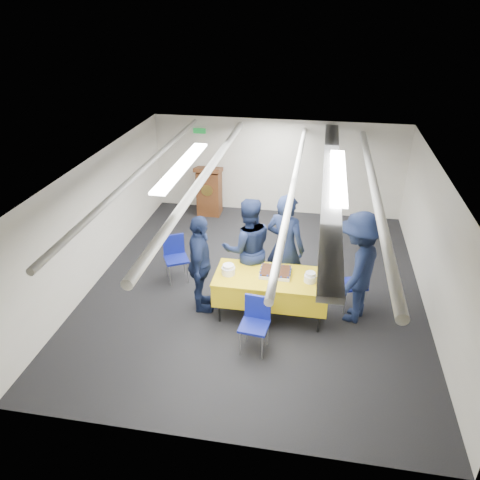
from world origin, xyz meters
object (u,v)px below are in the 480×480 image
(sheet_cake, at_px, (275,272))
(podium, at_px, (209,190))
(sailor_a, at_px, (285,247))
(serving_table, at_px, (271,287))
(sailor_b, at_px, (248,249))
(chair_left, at_px, (175,253))
(sailor_d, at_px, (358,268))
(chair_near, at_px, (256,318))
(chair_right, at_px, (358,280))
(sailor_c, at_px, (200,264))

(sheet_cake, distance_m, podium, 4.32)
(sheet_cake, relative_size, sailor_a, 0.26)
(serving_table, bearing_deg, sailor_b, 130.79)
(sailor_b, bearing_deg, sailor_a, 166.90)
(sheet_cake, relative_size, podium, 0.41)
(serving_table, distance_m, chair_left, 2.11)
(sailor_a, height_order, sailor_d, sailor_a)
(chair_near, distance_m, sailor_b, 1.50)
(sailor_a, bearing_deg, sailor_b, 28.52)
(sheet_cake, xyz_separation_m, sailor_a, (0.10, 0.57, 0.17))
(chair_near, bearing_deg, sailor_b, 104.13)
(chair_right, xyz_separation_m, chair_left, (-3.34, 0.35, 0.00))
(chair_left, xyz_separation_m, sailor_c, (0.72, -0.87, 0.34))
(sheet_cake, relative_size, chair_near, 0.59)
(sheet_cake, bearing_deg, sailor_a, 80.08)
(serving_table, relative_size, sailor_b, 1.00)
(sheet_cake, xyz_separation_m, sailor_b, (-0.54, 0.50, 0.12))
(sheet_cake, relative_size, sailor_b, 0.27)
(sheet_cake, distance_m, sailor_a, 0.60)
(chair_right, height_order, sailor_d, sailor_d)
(chair_near, distance_m, sailor_a, 1.57)
(chair_left, height_order, sailor_d, sailor_d)
(podium, relative_size, chair_near, 1.44)
(sailor_b, bearing_deg, serving_table, 111.24)
(serving_table, xyz_separation_m, chair_left, (-1.92, 0.87, -0.03))
(chair_near, xyz_separation_m, chair_right, (1.56, 1.36, 0.00))
(podium, height_order, sailor_d, sailor_d)
(serving_table, relative_size, chair_right, 2.14)
(chair_left, relative_size, sailor_b, 0.47)
(sheet_cake, distance_m, chair_right, 1.47)
(serving_table, relative_size, sailor_d, 0.97)
(sailor_a, bearing_deg, sheet_cake, 102.15)
(sheet_cake, relative_size, sailor_d, 0.27)
(podium, relative_size, sailor_c, 0.72)
(serving_table, distance_m, chair_near, 0.85)
(sailor_c, bearing_deg, chair_left, 29.58)
(sheet_cake, height_order, sailor_a, sailor_a)
(sailor_a, distance_m, sailor_b, 0.65)
(sheet_cake, height_order, chair_right, chair_right)
(chair_left, relative_size, sailor_c, 0.50)
(sailor_b, bearing_deg, sailor_d, 148.88)
(sailor_a, relative_size, sailor_b, 1.05)
(chair_near, bearing_deg, sailor_a, 79.02)
(chair_near, bearing_deg, sailor_c, 141.66)
(sailor_a, bearing_deg, chair_near, 101.09)
(serving_table, relative_size, chair_left, 2.14)
(chair_left, relative_size, sailor_a, 0.44)
(chair_near, height_order, sailor_a, sailor_a)
(chair_left, height_order, sailor_b, sailor_b)
(sheet_cake, bearing_deg, podium, 117.94)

